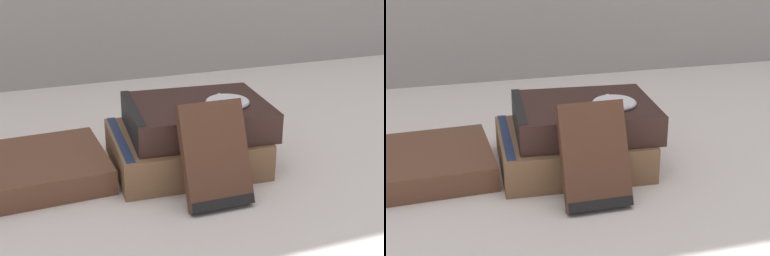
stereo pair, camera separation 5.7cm
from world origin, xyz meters
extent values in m
plane|color=silver|center=(0.00, 0.00, 0.00)|extent=(3.00, 3.00, 0.00)
cube|color=brown|center=(0.00, 0.00, 0.03)|extent=(0.21, 0.18, 0.05)
cube|color=navy|center=(-0.09, 0.01, 0.03)|extent=(0.02, 0.17, 0.05)
cube|color=#331E19|center=(0.02, 0.00, 0.07)|extent=(0.20, 0.17, 0.04)
cube|color=black|center=(-0.07, 0.01, 0.07)|extent=(0.02, 0.15, 0.04)
cube|color=brown|center=(-0.23, 0.02, 0.02)|extent=(0.25, 0.17, 0.03)
cube|color=#4C2D1E|center=(0.00, -0.11, 0.06)|extent=(0.08, 0.06, 0.12)
cube|color=black|center=(0.00, -0.13, 0.01)|extent=(0.08, 0.02, 0.02)
cylinder|color=silver|center=(0.06, -0.02, 0.09)|extent=(0.06, 0.06, 0.01)
torus|color=silver|center=(0.06, -0.02, 0.09)|extent=(0.06, 0.06, 0.01)
sphere|color=silver|center=(0.06, 0.01, 0.09)|extent=(0.01, 0.01, 0.01)
camera|label=1|loc=(-0.23, -0.65, 0.33)|focal=50.00mm
camera|label=2|loc=(-0.17, -0.67, 0.33)|focal=50.00mm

